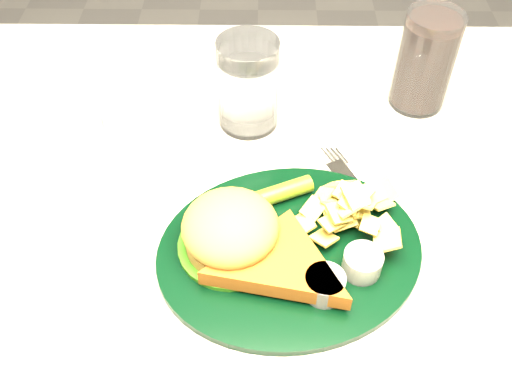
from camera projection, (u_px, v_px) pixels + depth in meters
table at (249, 342)px, 0.99m from camera, size 1.20×0.80×0.75m
dinner_plate at (291, 235)px, 0.63m from camera, size 0.36×0.32×0.07m
water_glass at (248, 84)px, 0.76m from camera, size 0.09×0.09×0.13m
cola_glass at (425, 61)px, 0.79m from camera, size 0.10×0.10×0.14m
fork_napkin at (342, 221)px, 0.68m from camera, size 0.21×0.23×0.01m
ramekin at (118, 116)px, 0.79m from camera, size 0.05×0.05×0.03m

